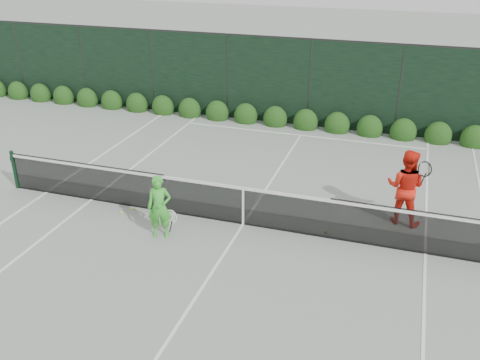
% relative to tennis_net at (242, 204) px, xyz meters
% --- Properties ---
extents(ground, '(80.00, 80.00, 0.00)m').
position_rel_tennis_net_xyz_m(ground, '(0.02, 0.00, -0.53)').
color(ground, gray).
rests_on(ground, ground).
extents(tennis_net, '(12.90, 0.10, 1.07)m').
position_rel_tennis_net_xyz_m(tennis_net, '(0.00, 0.00, 0.00)').
color(tennis_net, '#11341C').
rests_on(tennis_net, ground).
extents(player_woman, '(0.66, 0.50, 1.47)m').
position_rel_tennis_net_xyz_m(player_woman, '(-1.58, -1.07, 0.20)').
color(player_woman, green).
rests_on(player_woman, ground).
extents(player_man, '(1.01, 0.86, 1.83)m').
position_rel_tennis_net_xyz_m(player_man, '(3.56, 1.30, 0.39)').
color(player_man, red).
rests_on(player_man, ground).
extents(court_lines, '(11.03, 23.83, 0.01)m').
position_rel_tennis_net_xyz_m(court_lines, '(0.02, 0.00, -0.53)').
color(court_lines, white).
rests_on(court_lines, ground).
extents(windscreen_fence, '(32.00, 21.07, 3.06)m').
position_rel_tennis_net_xyz_m(windscreen_fence, '(0.02, -2.71, 0.98)').
color(windscreen_fence, black).
rests_on(windscreen_fence, ground).
extents(hedge_row, '(31.66, 0.65, 0.94)m').
position_rel_tennis_net_xyz_m(hedge_row, '(0.02, 7.15, -0.30)').
color(hedge_row, '#15360E').
rests_on(hedge_row, ground).
extents(tennis_balls, '(4.99, 0.71, 0.07)m').
position_rel_tennis_net_xyz_m(tennis_balls, '(-1.16, -0.05, -0.50)').
color(tennis_balls, '#D7F035').
rests_on(tennis_balls, ground).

